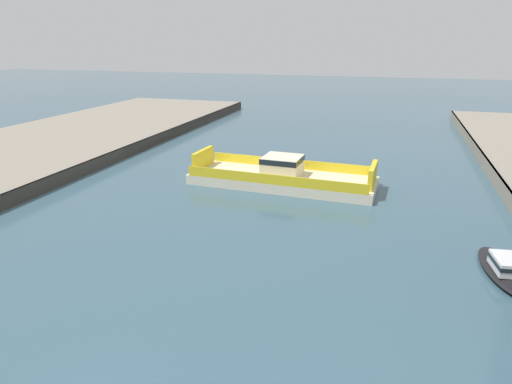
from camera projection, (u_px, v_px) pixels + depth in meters
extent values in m
cube|color=#423D38|center=(7.00, 201.00, 43.17)|extent=(0.30, 140.00, 1.62)
cube|color=beige|center=(282.00, 180.00, 50.30)|extent=(21.23, 8.02, 1.10)
cube|color=yellow|center=(291.00, 164.00, 53.01)|extent=(20.06, 1.09, 1.10)
cube|color=yellow|center=(273.00, 180.00, 46.88)|extent=(20.06, 1.09, 1.10)
cube|color=beige|center=(282.00, 166.00, 49.76)|extent=(4.37, 4.06, 2.27)
cube|color=black|center=(282.00, 159.00, 49.50)|extent=(4.41, 4.10, 0.60)
cube|color=yellow|center=(373.00, 175.00, 46.55)|extent=(0.74, 4.93, 2.20)
cube|color=yellow|center=(203.00, 159.00, 52.98)|extent=(0.74, 4.93, 2.20)
ellipsoid|color=black|center=(503.00, 270.00, 31.22)|extent=(3.52, 7.67, 0.56)
cube|color=silver|center=(508.00, 264.00, 30.45)|extent=(2.12, 2.80, 0.97)
cube|color=black|center=(508.00, 262.00, 30.41)|extent=(2.18, 2.88, 0.29)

